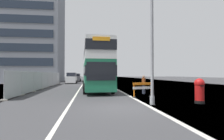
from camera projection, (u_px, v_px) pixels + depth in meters
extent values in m
cube|color=#38383A|center=(118.00, 109.00, 10.15)|extent=(140.00, 280.00, 0.10)
cube|color=#B2AFA8|center=(150.00, 107.00, 10.38)|extent=(0.24, 196.00, 0.01)
cube|color=silver|center=(67.00, 109.00, 9.83)|extent=(0.16, 168.00, 0.01)
cube|color=#196042|center=(96.00, 75.00, 20.62)|extent=(3.00, 10.99, 2.74)
cube|color=silver|center=(96.00, 61.00, 20.65)|extent=(3.00, 10.99, 0.40)
cube|color=silver|center=(96.00, 52.00, 20.68)|extent=(2.97, 10.88, 1.57)
cube|color=black|center=(96.00, 71.00, 20.63)|extent=(3.03, 11.10, 0.88)
cube|color=black|center=(96.00, 52.00, 20.68)|extent=(3.01, 11.05, 0.86)
cube|color=black|center=(101.00, 71.00, 15.23)|extent=(2.38, 0.15, 1.51)
cube|color=orange|center=(101.00, 39.00, 15.29)|extent=(1.42, 0.11, 0.32)
cube|color=#196042|center=(96.00, 86.00, 20.59)|extent=(3.03, 11.10, 0.36)
cylinder|color=black|center=(85.00, 89.00, 17.05)|extent=(0.34, 1.01, 1.00)
cylinder|color=black|center=(113.00, 88.00, 17.46)|extent=(0.34, 1.01, 1.00)
cylinder|color=black|center=(84.00, 85.00, 23.34)|extent=(0.34, 1.01, 1.00)
cylinder|color=black|center=(104.00, 85.00, 23.76)|extent=(0.34, 1.01, 1.00)
cylinder|color=gray|center=(152.00, 35.00, 11.32)|extent=(0.18, 0.18, 8.41)
cylinder|color=gray|center=(152.00, 100.00, 11.23)|extent=(0.29, 0.29, 0.50)
cylinder|color=black|center=(200.00, 102.00, 11.71)|extent=(0.60, 0.60, 0.18)
cylinder|color=#B71414|center=(199.00, 92.00, 11.72)|extent=(0.56, 0.56, 1.06)
sphere|color=#B71414|center=(199.00, 83.00, 11.73)|extent=(0.62, 0.62, 0.62)
cube|color=black|center=(202.00, 86.00, 11.45)|extent=(0.22, 0.03, 0.07)
cube|color=orange|center=(143.00, 84.00, 14.82)|extent=(1.64, 0.43, 0.20)
cube|color=white|center=(143.00, 88.00, 14.81)|extent=(1.64, 0.43, 0.20)
cube|color=orange|center=(134.00, 91.00, 14.56)|extent=(0.08, 0.08, 1.07)
cube|color=black|center=(134.00, 97.00, 14.54)|extent=(0.23, 0.46, 0.08)
cube|color=orange|center=(151.00, 90.00, 15.05)|extent=(0.08, 0.08, 1.07)
cube|color=black|center=(151.00, 96.00, 15.04)|extent=(0.23, 0.46, 0.08)
cube|color=#A8AAAD|center=(14.00, 84.00, 14.41)|extent=(0.04, 3.26, 2.03)
cube|color=#A8AAAD|center=(28.00, 82.00, 17.78)|extent=(0.04, 3.26, 2.03)
cube|color=#A8AAAD|center=(38.00, 81.00, 21.16)|extent=(0.04, 3.26, 2.03)
cube|color=#A8AAAD|center=(45.00, 80.00, 24.53)|extent=(0.04, 3.26, 2.03)
cube|color=#A8AAAD|center=(50.00, 79.00, 27.91)|extent=(0.04, 3.26, 2.03)
cube|color=#A8AAAD|center=(54.00, 79.00, 31.28)|extent=(0.04, 3.26, 2.03)
cube|color=#A8AAAD|center=(58.00, 78.00, 34.65)|extent=(0.04, 3.26, 2.03)
cylinder|color=#939699|center=(4.00, 85.00, 12.72)|extent=(0.06, 0.06, 2.13)
cube|color=gray|center=(4.00, 100.00, 12.70)|extent=(0.44, 0.20, 0.12)
cylinder|color=#939699|center=(22.00, 83.00, 16.10)|extent=(0.06, 0.06, 2.13)
cube|color=gray|center=(22.00, 95.00, 16.07)|extent=(0.44, 0.20, 0.12)
cylinder|color=#939699|center=(33.00, 82.00, 19.47)|extent=(0.06, 0.06, 2.13)
cube|color=gray|center=(33.00, 91.00, 19.45)|extent=(0.44, 0.20, 0.12)
cylinder|color=#939699|center=(42.00, 80.00, 22.84)|extent=(0.06, 0.06, 2.13)
cube|color=gray|center=(42.00, 89.00, 22.82)|extent=(0.44, 0.20, 0.12)
cylinder|color=#939699|center=(48.00, 80.00, 26.22)|extent=(0.06, 0.06, 2.13)
cube|color=gray|center=(48.00, 87.00, 26.20)|extent=(0.44, 0.20, 0.12)
cylinder|color=#939699|center=(52.00, 79.00, 29.59)|extent=(0.06, 0.06, 2.13)
cube|color=gray|center=(52.00, 85.00, 29.57)|extent=(0.44, 0.20, 0.12)
cylinder|color=#939699|center=(56.00, 79.00, 32.97)|extent=(0.06, 0.06, 2.13)
cube|color=gray|center=(56.00, 84.00, 32.94)|extent=(0.44, 0.20, 0.12)
cylinder|color=#939699|center=(59.00, 78.00, 36.34)|extent=(0.06, 0.06, 2.13)
cube|color=gray|center=(59.00, 83.00, 36.32)|extent=(0.44, 0.20, 0.12)
cube|color=silver|center=(72.00, 79.00, 37.36)|extent=(1.88, 4.44, 1.21)
cube|color=black|center=(72.00, 75.00, 37.39)|extent=(1.73, 2.44, 0.74)
cylinder|color=black|center=(77.00, 82.00, 38.83)|extent=(0.20, 0.60, 0.60)
cylinder|color=black|center=(68.00, 82.00, 38.60)|extent=(0.20, 0.60, 0.60)
cylinder|color=black|center=(76.00, 82.00, 36.10)|extent=(0.20, 0.60, 0.60)
cylinder|color=black|center=(66.00, 82.00, 35.87)|extent=(0.20, 0.60, 0.60)
cube|color=slate|center=(77.00, 78.00, 47.23)|extent=(1.89, 4.45, 1.17)
cube|color=black|center=(77.00, 75.00, 47.25)|extent=(1.74, 2.45, 0.64)
cylinder|color=black|center=(81.00, 80.00, 48.70)|extent=(0.20, 0.60, 0.60)
cylinder|color=black|center=(73.00, 80.00, 48.47)|extent=(0.20, 0.60, 0.60)
cylinder|color=black|center=(80.00, 80.00, 45.97)|extent=(0.20, 0.60, 0.60)
cylinder|color=black|center=(72.00, 81.00, 45.74)|extent=(0.20, 0.60, 0.60)
cube|color=slate|center=(93.00, 78.00, 55.05)|extent=(1.73, 4.26, 1.38)
cube|color=black|center=(93.00, 74.00, 55.08)|extent=(1.59, 2.35, 0.80)
cylinder|color=black|center=(96.00, 79.00, 56.45)|extent=(0.20, 0.60, 0.60)
cylinder|color=black|center=(90.00, 79.00, 56.24)|extent=(0.20, 0.60, 0.60)
cylinder|color=black|center=(96.00, 80.00, 53.83)|extent=(0.20, 0.60, 0.60)
cylinder|color=black|center=(90.00, 80.00, 53.62)|extent=(0.20, 0.60, 0.60)
cylinder|color=#4C3D2D|center=(37.00, 74.00, 50.37)|extent=(0.42, 0.42, 3.97)
cylinder|color=#4C3D2D|center=(39.00, 69.00, 50.38)|extent=(1.30, 0.37, 0.97)
cylinder|color=#4C3D2D|center=(39.00, 69.00, 51.10)|extent=(0.90, 1.47, 1.92)
cylinder|color=#4C3D2D|center=(36.00, 70.00, 50.73)|extent=(0.87, 0.99, 1.61)
cylinder|color=#4C3D2D|center=(34.00, 68.00, 50.07)|extent=(1.33, 0.73, 0.98)
cylinder|color=#4C3D2D|center=(37.00, 64.00, 49.83)|extent=(0.80, 1.43, 1.66)
cylinder|color=#4C3D2D|center=(56.00, 75.00, 58.96)|extent=(0.31, 0.31, 3.26)
cylinder|color=#4C3D2D|center=(58.00, 69.00, 59.23)|extent=(1.25, 0.50, 1.45)
cylinder|color=#4C3D2D|center=(56.00, 71.00, 59.49)|extent=(0.44, 1.16, 1.05)
cylinder|color=#4C3D2D|center=(54.00, 69.00, 58.87)|extent=(1.38, 0.27, 1.95)
cylinder|color=#4C3D2D|center=(56.00, 71.00, 58.34)|extent=(0.43, 1.46, 1.36)
cylinder|color=#4C3D2D|center=(44.00, 75.00, 59.79)|extent=(0.42, 0.42, 3.27)
cylinder|color=#4C3D2D|center=(46.00, 70.00, 59.86)|extent=(1.26, 0.28, 1.33)
cylinder|color=#4C3D2D|center=(44.00, 71.00, 60.37)|extent=(0.35, 1.27, 1.80)
cylinder|color=#4C3D2D|center=(43.00, 69.00, 59.93)|extent=(1.23, 0.48, 0.84)
cylinder|color=#4C3D2D|center=(44.00, 70.00, 59.02)|extent=(0.32, 1.76, 1.66)
cylinder|color=#2D3342|center=(144.00, 89.00, 17.47)|extent=(0.29, 0.29, 0.83)
cylinder|color=#99471E|center=(144.00, 81.00, 17.49)|extent=(0.34, 0.34, 0.65)
sphere|color=#937056|center=(144.00, 77.00, 17.50)|extent=(0.22, 0.22, 0.22)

